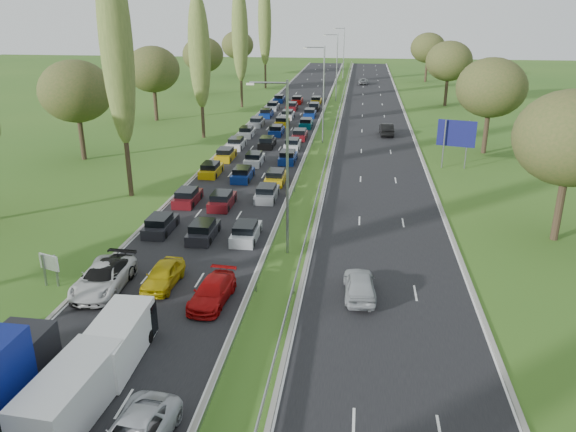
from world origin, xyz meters
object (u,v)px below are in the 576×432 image
(white_van_front, at_px, (74,391))
(direction_sign, at_px, (456,136))
(info_sign, at_px, (49,266))
(near_car_2, at_px, (103,278))
(white_van_rear, at_px, (119,338))
(near_car_3, at_px, (104,278))

(white_van_front, distance_m, direction_sign, 47.64)
(white_van_front, relative_size, info_sign, 2.68)
(near_car_2, relative_size, info_sign, 2.75)
(direction_sign, bearing_deg, white_van_front, -117.05)
(near_car_2, distance_m, white_van_front, 11.49)
(near_car_2, height_order, info_sign, info_sign)
(near_car_2, bearing_deg, info_sign, 175.06)
(near_car_2, bearing_deg, white_van_front, -74.75)
(white_van_front, bearing_deg, white_van_rear, 90.84)
(white_van_front, xyz_separation_m, direction_sign, (21.64, 42.38, 2.41))
(near_car_3, bearing_deg, direction_sign, 54.68)
(near_car_3, relative_size, info_sign, 2.62)
(near_car_3, bearing_deg, white_van_front, -67.97)
(near_car_2, xyz_separation_m, white_van_front, (3.71, -10.87, 0.33))
(near_car_2, bearing_deg, direction_sign, 47.59)
(white_van_front, relative_size, white_van_rear, 1.04)
(near_car_3, distance_m, white_van_front, 11.45)
(near_car_2, height_order, white_van_front, white_van_front)
(near_car_2, relative_size, near_car_3, 1.05)
(white_van_front, bearing_deg, near_car_3, 112.53)
(direction_sign, bearing_deg, near_car_3, -128.74)
(white_van_front, height_order, white_van_rear, white_van_front)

